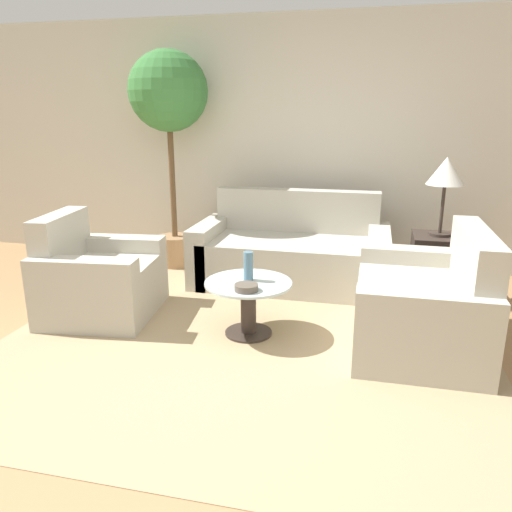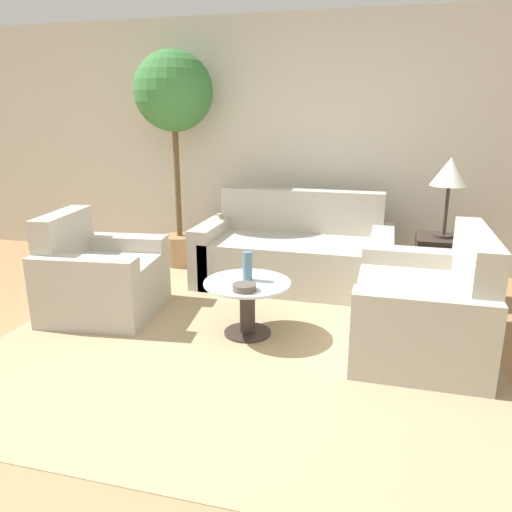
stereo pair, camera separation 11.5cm
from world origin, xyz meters
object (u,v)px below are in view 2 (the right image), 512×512
object	(u,v)px
potted_plant	(174,106)
bowl	(244,287)
sofa_main	(295,254)
armchair	(98,279)
vase	(247,266)
table_lamp	(450,174)
coffee_table	(247,300)
loveseat	(428,309)

from	to	relation	value
potted_plant	bowl	size ratio (longest dim) A/B	13.32
sofa_main	armchair	world-z (taller)	sofa_main
sofa_main	bowl	bearing A→B (deg)	-93.34
vase	sofa_main	bearing A→B (deg)	84.21
sofa_main	table_lamp	world-z (taller)	table_lamp
coffee_table	vase	size ratio (longest dim) A/B	2.96
armchair	potted_plant	xyz separation A→B (m)	(0.11, 1.45, 1.41)
armchair	bowl	size ratio (longest dim) A/B	5.93
sofa_main	armchair	distance (m)	1.87
sofa_main	potted_plant	distance (m)	1.96
loveseat	vase	distance (m)	1.33
loveseat	vase	xyz separation A→B (m)	(-1.31, -0.09, 0.24)
table_lamp	bowl	distance (m)	2.08
sofa_main	vase	world-z (taller)	sofa_main
armchair	vase	xyz separation A→B (m)	(1.32, -0.07, 0.25)
table_lamp	sofa_main	bearing A→B (deg)	174.26
sofa_main	bowl	xyz separation A→B (m)	(-0.09, -1.48, 0.16)
potted_plant	table_lamp	bearing A→B (deg)	-8.50
loveseat	coffee_table	bearing A→B (deg)	-84.42
coffee_table	loveseat	bearing A→B (deg)	5.64
sofa_main	coffee_table	xyz separation A→B (m)	(-0.12, -1.29, -0.01)
potted_plant	bowl	distance (m)	2.48
table_lamp	potted_plant	bearing A→B (deg)	171.50
vase	table_lamp	bearing A→B (deg)	37.49
table_lamp	bowl	bearing A→B (deg)	-136.58
bowl	sofa_main	bearing A→B (deg)	86.66
vase	bowl	bearing A→B (deg)	-79.61
table_lamp	potted_plant	xyz separation A→B (m)	(-2.68, 0.40, 0.57)
armchair	table_lamp	size ratio (longest dim) A/B	1.45
table_lamp	potted_plant	world-z (taller)	potted_plant
armchair	vase	size ratio (longest dim) A/B	4.52
coffee_table	vase	xyz separation A→B (m)	(-0.01, 0.04, 0.26)
sofa_main	table_lamp	distance (m)	1.58
sofa_main	bowl	distance (m)	1.49
sofa_main	loveseat	size ratio (longest dim) A/B	1.46
armchair	potted_plant	distance (m)	2.02
loveseat	coffee_table	world-z (taller)	loveseat
coffee_table	table_lamp	distance (m)	2.05
armchair	coffee_table	world-z (taller)	armchair
loveseat	table_lamp	world-z (taller)	table_lamp
loveseat	vase	world-z (taller)	loveseat
armchair	loveseat	xyz separation A→B (m)	(2.63, 0.02, 0.00)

